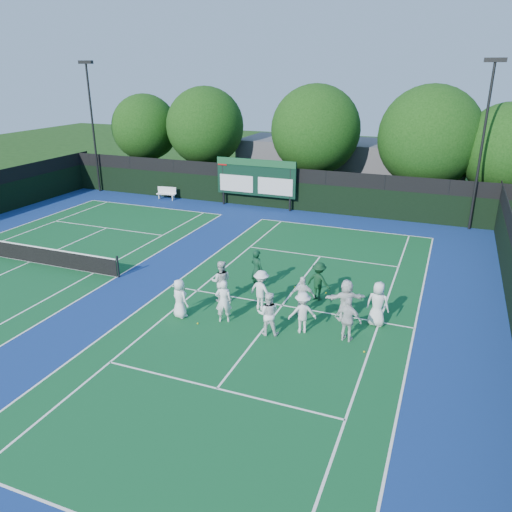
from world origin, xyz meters
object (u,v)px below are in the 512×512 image
at_px(tennis_net, 29,253).
at_px(coach_left, 257,270).
at_px(bench, 167,193).
at_px(scoreboard, 256,178).

bearing_deg(tennis_net, coach_left, 5.72).
bearing_deg(tennis_net, bench, 91.52).
xyz_separation_m(scoreboard, tennis_net, (-6.99, -14.59, -1.70)).
distance_m(scoreboard, tennis_net, 16.26).
distance_m(scoreboard, coach_left, 14.44).
bearing_deg(coach_left, tennis_net, 30.56).
height_order(scoreboard, bench, scoreboard).
height_order(scoreboard, coach_left, scoreboard).
distance_m(tennis_net, coach_left, 12.41).
relative_size(scoreboard, tennis_net, 0.53).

